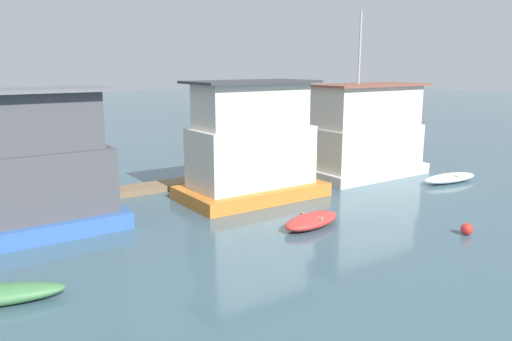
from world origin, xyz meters
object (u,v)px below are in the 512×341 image
dinghy_red (311,221)px  dinghy_white (450,178)px  houseboat_orange (252,147)px  houseboat_blue (37,171)px  houseboat_white (367,133)px  buoy_red (467,229)px  mooring_post_near_left (352,150)px

dinghy_red → dinghy_white: (11.21, 1.51, -0.02)m
houseboat_orange → dinghy_red: (-0.60, -5.12, -2.19)m
dinghy_red → houseboat_blue: bearing=148.1°
houseboat_blue → houseboat_white: size_ratio=0.68×
houseboat_white → buoy_red: 10.69m
houseboat_orange → houseboat_white: size_ratio=0.75×
houseboat_blue → dinghy_red: 10.70m
houseboat_blue → houseboat_orange: size_ratio=0.90×
houseboat_blue → dinghy_red: bearing=-31.9°
dinghy_white → houseboat_white: bearing=122.5°
dinghy_red → mooring_post_near_left: 13.20m
buoy_red → dinghy_red: bearing=136.4°
houseboat_orange → houseboat_white: bearing=2.1°
dinghy_white → houseboat_blue: bearing=168.7°
houseboat_orange → dinghy_red: 5.60m
dinghy_white → buoy_red: bearing=-141.5°
houseboat_white → mooring_post_near_left: 3.53m
houseboat_orange → dinghy_white: houseboat_orange is taller
houseboat_blue → mooring_post_near_left: bearing=7.7°
houseboat_white → buoy_red: (-4.49, -9.44, -2.23)m
dinghy_white → buoy_red: size_ratio=8.26×
dinghy_red → buoy_red: bearing=-43.6°
dinghy_red → buoy_red: 5.85m
mooring_post_near_left → houseboat_white: bearing=-121.2°
houseboat_blue → dinghy_white: houseboat_blue is taller
buoy_red → dinghy_white: bearing=38.5°
houseboat_orange → dinghy_white: 11.42m
dinghy_red → buoy_red: (4.24, -4.03, -0.04)m
dinghy_red → mooring_post_near_left: size_ratio=1.63×
houseboat_orange → mooring_post_near_left: houseboat_orange is taller
mooring_post_near_left → dinghy_red: bearing=-141.9°
dinghy_white → mooring_post_near_left: 6.71m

